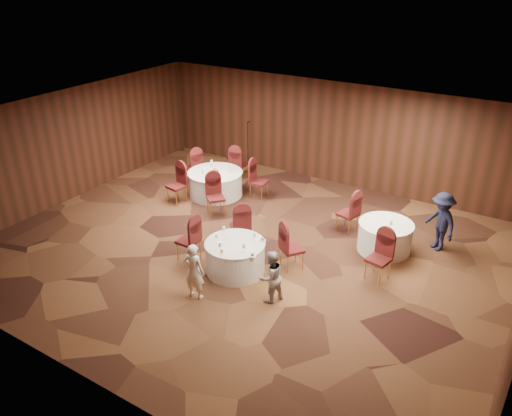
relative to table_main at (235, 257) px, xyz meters
The scene contains 15 objects.
ground 1.06m from the table_main, 110.10° to the left, with size 12.00×12.00×0.00m, color black.
room_shell 1.87m from the table_main, 110.10° to the left, with size 12.00×12.00×12.00m.
table_main is the anchor object (origin of this frame).
table_left 4.22m from the table_main, 131.90° to the left, with size 1.65×1.65×0.74m.
table_right 3.73m from the table_main, 46.00° to the left, with size 1.31×1.31×0.74m.
chairs_main 0.66m from the table_main, 113.91° to the left, with size 2.89×1.87×1.00m.
chairs_left 4.26m from the table_main, 131.26° to the left, with size 3.00×3.07×1.00m.
chairs_right 3.13m from the table_main, 46.59° to the left, with size 2.04×2.33×1.00m.
tabletop_main 0.50m from the table_main, 32.20° to the right, with size 1.17×1.07×0.22m.
tabletop_left 4.24m from the table_main, 131.93° to the left, with size 0.82×0.86×0.22m.
tabletop_right 3.73m from the table_main, 41.75° to the left, with size 0.08×0.08×0.22m.
mic_stand 5.97m from the table_main, 119.63° to the left, with size 0.24×0.24×1.75m.
woman_a 1.30m from the table_main, 98.18° to the right, with size 0.47×0.31×1.28m, color white.
woman_b 1.37m from the table_main, 23.24° to the right, with size 0.57×0.45×1.18m, color #A2A2A7.
man_c 5.05m from the table_main, 42.99° to the left, with size 0.97×0.56×1.51m, color black.
Camera 1 is at (5.79, -8.87, 6.43)m, focal length 35.00 mm.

